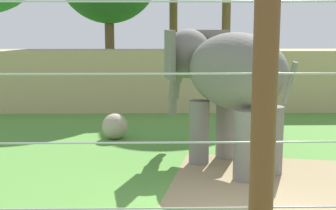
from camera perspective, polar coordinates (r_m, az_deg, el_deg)
dirt_patch at (r=11.22m, az=17.81°, el=-8.98°), size 7.24×5.26×0.01m
embankment_wall at (r=19.76m, az=2.37°, el=3.00°), size 36.00×1.80×2.46m
elephant at (r=11.80m, az=6.90°, el=3.41°), size 3.37×4.07×3.37m
enrichment_ball at (r=14.82m, az=-6.34°, el=-2.54°), size 0.79×0.79×0.79m
cable_fence at (r=5.44m, az=11.62°, el=-7.06°), size 9.82×0.28×3.87m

